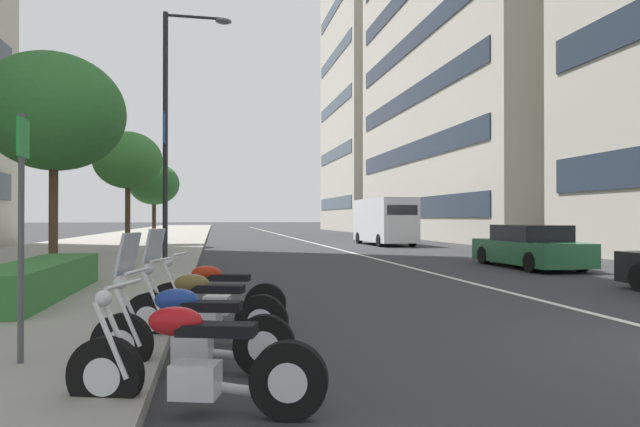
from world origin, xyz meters
TOP-DOWN VIEW (x-y plane):
  - sidewalk_right_plaza at (30.00, 11.83)m, footprint 160.00×9.90m
  - lane_centre_stripe at (35.00, 0.00)m, footprint 110.00×0.16m
  - motorcycle_under_tarp at (-0.39, 6.50)m, footprint 0.85×2.12m
  - motorcycle_by_sign_pole at (0.78, 6.58)m, footprint 0.75×2.09m
  - motorcycle_mid_row at (2.03, 6.48)m, footprint 0.88×2.07m
  - motorcycle_far_end_row at (3.44, 6.30)m, footprint 0.77×2.08m
  - car_following_behind at (10.92, -3.82)m, footprint 4.63×1.97m
  - delivery_van_ahead at (25.86, -3.74)m, footprint 5.88×2.34m
  - parking_sign_by_curb at (1.05, 8.26)m, footprint 0.32×0.06m
  - street_lamp_with_banners at (14.96, 7.72)m, footprint 1.26×2.44m
  - clipped_hedge_bed at (5.95, 9.56)m, footprint 5.06×1.10m
  - street_tree_far_plaza at (9.80, 10.36)m, footprint 3.53×3.53m
  - street_tree_by_lamp_post at (19.12, 9.95)m, footprint 2.88×2.88m
  - street_tree_mid_sidewalk at (26.37, 9.64)m, footprint 2.78×2.78m
  - office_tower_near_left at (34.84, -19.47)m, footprint 27.50×21.28m
  - office_tower_mid_left at (61.65, -19.57)m, footprint 18.96×21.49m

SIDE VIEW (x-z plane):
  - lane_centre_stripe at x=35.00m, z-range 0.00..0.01m
  - sidewalk_right_plaza at x=30.00m, z-range 0.00..0.15m
  - motorcycle_far_end_row at x=3.44m, z-range -0.13..0.96m
  - motorcycle_under_tarp at x=-0.39m, z-range -0.13..0.96m
  - motorcycle_by_sign_pole at x=0.78m, z-range -0.30..1.18m
  - motorcycle_mid_row at x=2.03m, z-range -0.30..1.20m
  - clipped_hedge_bed at x=5.95m, z-range 0.15..0.80m
  - car_following_behind at x=10.92m, z-range -0.05..1.35m
  - delivery_van_ahead at x=25.86m, z-range 0.09..2.87m
  - parking_sign_by_curb at x=1.05m, z-range 0.41..2.96m
  - street_tree_mid_sidewalk at x=26.37m, z-range 1.25..5.83m
  - street_tree_by_lamp_post at x=19.12m, z-range 1.50..6.68m
  - street_tree_far_plaza at x=9.80m, z-range 1.49..7.18m
  - street_lamp_with_banners at x=14.96m, z-range 0.96..9.85m
  - office_tower_near_left at x=34.84m, z-range 0.00..30.40m
  - office_tower_mid_left at x=61.65m, z-range 0.00..43.90m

